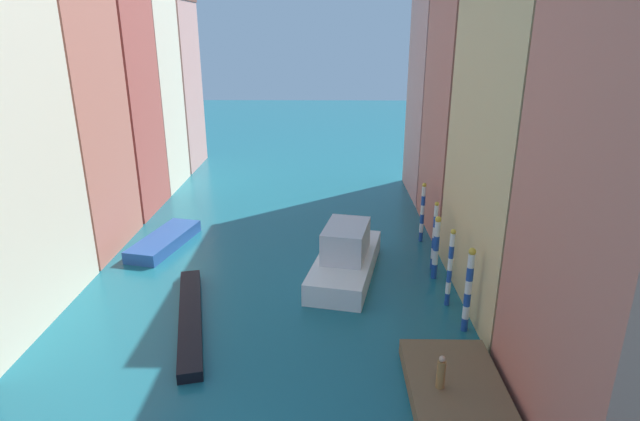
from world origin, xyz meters
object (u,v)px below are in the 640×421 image
(gondola_black, at_px, (190,318))
(mooring_pole_2, at_px, (436,247))
(waterfront_dock, at_px, (454,386))
(motorboat_0, at_px, (165,241))
(mooring_pole_1, at_px, (450,267))
(mooring_pole_4, at_px, (422,212))
(vaporetto_white, at_px, (346,257))
(mooring_pole_3, at_px, (434,235))
(mooring_pole_0, at_px, (468,289))
(person_on_dock, at_px, (441,373))

(gondola_black, bearing_deg, mooring_pole_2, 21.15)
(waterfront_dock, height_order, motorboat_0, motorboat_0)
(waterfront_dock, bearing_deg, mooring_pole_1, 80.05)
(mooring_pole_4, height_order, gondola_black, mooring_pole_4)
(waterfront_dock, relative_size, motorboat_0, 0.82)
(waterfront_dock, relative_size, mooring_pole_1, 1.29)
(mooring_pole_2, bearing_deg, waterfront_dock, -96.46)
(vaporetto_white, bearing_deg, mooring_pole_3, 8.90)
(mooring_pole_2, bearing_deg, mooring_pole_0, -85.92)
(person_on_dock, height_order, motorboat_0, person_on_dock)
(mooring_pole_0, distance_m, mooring_pole_3, 7.27)
(mooring_pole_2, bearing_deg, gondola_black, -158.85)
(mooring_pole_1, xyz_separation_m, vaporetto_white, (-5.59, 3.77, -1.14))
(mooring_pole_1, height_order, vaporetto_white, mooring_pole_1)
(mooring_pole_2, distance_m, mooring_pole_3, 1.36)
(gondola_black, height_order, motorboat_0, motorboat_0)
(gondola_black, bearing_deg, waterfront_dock, -23.51)
(motorboat_0, bearing_deg, mooring_pole_2, -14.42)
(waterfront_dock, xyz_separation_m, mooring_pole_0, (1.65, 4.94, 1.99))
(mooring_pole_3, height_order, mooring_pole_4, mooring_pole_3)
(mooring_pole_1, distance_m, mooring_pole_4, 9.28)
(mooring_pole_0, relative_size, mooring_pole_4, 1.04)
(mooring_pole_3, xyz_separation_m, vaporetto_white, (-5.64, -0.88, -1.14))
(waterfront_dock, relative_size, mooring_pole_0, 1.27)
(mooring_pole_0, xyz_separation_m, mooring_pole_2, (-0.42, 5.93, -0.26))
(mooring_pole_1, bearing_deg, person_on_dock, -104.50)
(mooring_pole_2, bearing_deg, person_on_dock, -99.93)
(mooring_pole_1, relative_size, mooring_pole_2, 1.12)
(mooring_pole_4, distance_m, vaporetto_white, 7.98)
(mooring_pole_0, xyz_separation_m, mooring_pole_4, (-0.24, 11.89, -0.10))
(gondola_black, distance_m, motorboat_0, 10.98)
(mooring_pole_0, bearing_deg, mooring_pole_1, 97.18)
(mooring_pole_1, relative_size, mooring_pole_4, 1.03)
(mooring_pole_0, relative_size, motorboat_0, 0.64)
(waterfront_dock, distance_m, mooring_pole_2, 11.07)
(mooring_pole_4, relative_size, gondola_black, 0.43)
(waterfront_dock, xyz_separation_m, vaporetto_white, (-4.26, 11.32, 0.82))
(mooring_pole_1, xyz_separation_m, motorboat_0, (-18.36, 8.01, -1.91))
(mooring_pole_1, relative_size, motorboat_0, 0.64)
(mooring_pole_2, xyz_separation_m, gondola_black, (-13.87, -5.37, -1.83))
(mooring_pole_3, relative_size, mooring_pole_4, 1.03)
(mooring_pole_1, xyz_separation_m, gondola_black, (-13.97, -2.05, -2.06))
(vaporetto_white, distance_m, motorboat_0, 13.48)
(mooring_pole_4, bearing_deg, gondola_black, -141.15)
(motorboat_0, bearing_deg, mooring_pole_4, 3.91)
(mooring_pole_3, bearing_deg, waterfront_dock, -96.42)
(mooring_pole_3, relative_size, vaporetto_white, 0.48)
(person_on_dock, bearing_deg, vaporetto_white, 106.49)
(person_on_dock, height_order, mooring_pole_2, mooring_pole_2)
(motorboat_0, bearing_deg, person_on_dock, -44.66)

